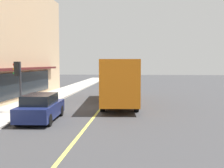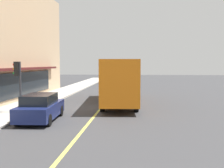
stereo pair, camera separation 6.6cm
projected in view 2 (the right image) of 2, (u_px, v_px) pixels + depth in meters
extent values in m
plane|color=#38383A|center=(101.00, 108.00, 20.28)|extent=(120.00, 120.00, 0.00)
cube|color=#B2ADA3|center=(28.00, 106.00, 20.78)|extent=(80.00, 3.04, 0.15)
cube|color=#D8D14C|center=(101.00, 108.00, 20.28)|extent=(36.00, 0.16, 0.01)
cube|color=#4C1919|center=(23.00, 69.00, 22.91)|extent=(16.64, 0.70, 0.20)
cube|color=black|center=(21.00, 84.00, 23.03)|extent=(14.26, 0.08, 2.00)
cube|color=orange|center=(119.00, 79.00, 22.00)|extent=(11.14, 3.23, 3.00)
cube|color=black|center=(119.00, 72.00, 27.41)|extent=(0.26, 2.10, 1.80)
cube|color=black|center=(103.00, 75.00, 21.71)|extent=(8.78, 0.65, 1.32)
cube|color=black|center=(136.00, 75.00, 21.64)|extent=(8.78, 0.65, 1.32)
cube|color=#0CF259|center=(119.00, 63.00, 27.41)|extent=(0.21, 1.90, 0.36)
cube|color=#2D2D33|center=(119.00, 88.00, 27.63)|extent=(0.32, 2.41, 0.40)
cylinder|color=black|center=(107.00, 93.00, 25.65)|extent=(1.02, 0.37, 1.00)
cylinder|color=black|center=(131.00, 93.00, 25.59)|extent=(1.02, 0.37, 1.00)
cylinder|color=black|center=(103.00, 104.00, 18.63)|extent=(1.02, 0.37, 1.00)
cylinder|color=black|center=(136.00, 104.00, 18.57)|extent=(1.02, 0.37, 1.00)
cylinder|color=#2D2D33|center=(20.00, 87.00, 17.42)|extent=(0.12, 0.12, 3.20)
cube|color=black|center=(17.00, 69.00, 17.36)|extent=(0.30, 0.30, 0.90)
sphere|color=red|center=(14.00, 64.00, 17.35)|extent=(0.18, 0.18, 0.18)
sphere|color=orange|center=(14.00, 69.00, 17.37)|extent=(0.18, 0.18, 0.18)
sphere|color=green|center=(14.00, 73.00, 17.39)|extent=(0.18, 0.18, 0.18)
cube|color=navy|center=(41.00, 110.00, 15.65)|extent=(4.40, 2.04, 0.75)
cube|color=black|center=(40.00, 99.00, 15.45)|extent=(2.49, 1.65, 0.55)
cylinder|color=black|center=(34.00, 111.00, 17.11)|extent=(0.65, 0.26, 0.64)
cylinder|color=black|center=(61.00, 111.00, 17.06)|extent=(0.65, 0.26, 0.64)
cylinder|color=black|center=(17.00, 120.00, 14.29)|extent=(0.65, 0.26, 0.64)
cylinder|color=black|center=(48.00, 120.00, 14.23)|extent=(0.65, 0.26, 0.64)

